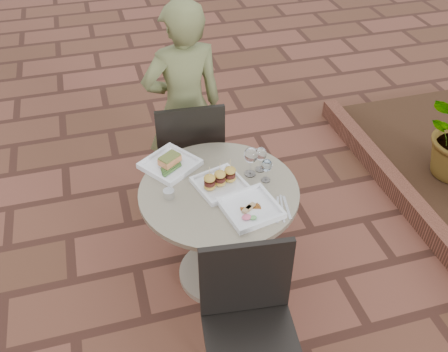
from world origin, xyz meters
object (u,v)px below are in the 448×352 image
object	(u,v)px
chair_far	(190,149)
plate_salmon	(170,164)
cafe_table	(219,221)
chair_near	(249,316)
plate_tuna	(251,208)
plate_sliders	(220,181)
diner	(184,109)

from	to	relation	value
chair_far	plate_salmon	distance (m)	0.48
cafe_table	chair_far	xyz separation A→B (m)	(-0.02, 0.66, 0.07)
chair_near	plate_salmon	world-z (taller)	chair_near
plate_salmon	plate_tuna	world-z (taller)	plate_salmon
cafe_table	plate_tuna	xyz separation A→B (m)	(0.12, -0.21, 0.26)
plate_tuna	plate_sliders	bearing A→B (deg)	113.79
plate_salmon	plate_tuna	size ratio (longest dim) A/B	1.19
cafe_table	diner	world-z (taller)	diner
chair_far	plate_salmon	bearing A→B (deg)	67.40
chair_near	diner	bearing A→B (deg)	95.37
cafe_table	chair_near	distance (m)	0.72
diner	plate_sliders	world-z (taller)	diner
cafe_table	diner	size ratio (longest dim) A/B	0.59
chair_near	plate_salmon	distance (m)	1.03
plate_salmon	plate_sliders	xyz separation A→B (m)	(0.23, -0.25, 0.01)
plate_salmon	diner	bearing A→B (deg)	69.48
cafe_table	diner	distance (m)	0.88
diner	plate_sliders	size ratio (longest dim) A/B	4.83
plate_tuna	cafe_table	bearing A→B (deg)	119.09
cafe_table	plate_tuna	distance (m)	0.36
cafe_table	chair_near	size ratio (longest dim) A/B	0.97
plate_sliders	chair_near	bearing A→B (deg)	-94.94
diner	cafe_table	bearing A→B (deg)	85.02
plate_salmon	plate_sliders	bearing A→B (deg)	-47.15
chair_far	chair_near	xyz separation A→B (m)	(-0.03, -1.38, 0.00)
chair_near	plate_sliders	world-z (taller)	chair_near
diner	plate_tuna	world-z (taller)	diner
plate_salmon	chair_far	bearing A→B (deg)	62.77
chair_far	chair_near	distance (m)	1.38
chair_far	diner	xyz separation A→B (m)	(0.01, 0.18, 0.21)
chair_near	diner	size ratio (longest dim) A/B	0.61
chair_near	plate_tuna	world-z (taller)	chair_near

